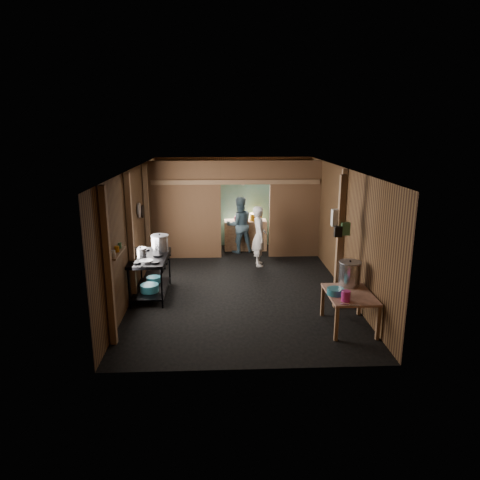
{
  "coord_description": "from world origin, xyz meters",
  "views": [
    {
      "loc": [
        -0.41,
        -9.17,
        3.45
      ],
      "look_at": [
        0.0,
        -0.2,
        1.1
      ],
      "focal_mm": 32.52,
      "sensor_mm": 36.0,
      "label": 1
    }
  ],
  "objects_px": {
    "gas_range": "(151,276)",
    "yellow_tub": "(256,217)",
    "cook": "(259,236)",
    "prep_table": "(349,310)",
    "stock_pot": "(350,274)",
    "stove_pot_large": "(160,243)",
    "pink_bucket": "(346,296)"
  },
  "relations": [
    {
      "from": "gas_range",
      "to": "stove_pot_large",
      "type": "bearing_deg",
      "value": 66.19
    },
    {
      "from": "stove_pot_large",
      "to": "cook",
      "type": "relative_size",
      "value": 0.24
    },
    {
      "from": "yellow_tub",
      "to": "cook",
      "type": "height_order",
      "value": "cook"
    },
    {
      "from": "gas_range",
      "to": "pink_bucket",
      "type": "relative_size",
      "value": 8.15
    },
    {
      "from": "cook",
      "to": "stove_pot_large",
      "type": "bearing_deg",
      "value": 123.13
    },
    {
      "from": "prep_table",
      "to": "yellow_tub",
      "type": "bearing_deg",
      "value": 103.57
    },
    {
      "from": "stock_pot",
      "to": "pink_bucket",
      "type": "relative_size",
      "value": 2.63
    },
    {
      "from": "prep_table",
      "to": "yellow_tub",
      "type": "distance_m",
      "value": 5.31
    },
    {
      "from": "yellow_tub",
      "to": "cook",
      "type": "bearing_deg",
      "value": -91.13
    },
    {
      "from": "stock_pot",
      "to": "cook",
      "type": "xyz_separation_m",
      "value": [
        -1.36,
        3.22,
        -0.08
      ]
    },
    {
      "from": "gas_range",
      "to": "pink_bucket",
      "type": "bearing_deg",
      "value": -29.25
    },
    {
      "from": "cook",
      "to": "pink_bucket",
      "type": "bearing_deg",
      "value": -166.53
    },
    {
      "from": "stock_pot",
      "to": "yellow_tub",
      "type": "distance_m",
      "value": 4.91
    },
    {
      "from": "stove_pot_large",
      "to": "cook",
      "type": "height_order",
      "value": "cook"
    },
    {
      "from": "stove_pot_large",
      "to": "pink_bucket",
      "type": "height_order",
      "value": "stove_pot_large"
    },
    {
      "from": "prep_table",
      "to": "cook",
      "type": "bearing_deg",
      "value": 109.28
    },
    {
      "from": "gas_range",
      "to": "cook",
      "type": "relative_size",
      "value": 0.95
    },
    {
      "from": "yellow_tub",
      "to": "pink_bucket",
      "type": "bearing_deg",
      "value": -78.99
    },
    {
      "from": "pink_bucket",
      "to": "prep_table",
      "type": "bearing_deg",
      "value": 62.49
    },
    {
      "from": "gas_range",
      "to": "stove_pot_large",
      "type": "relative_size",
      "value": 3.91
    },
    {
      "from": "stock_pot",
      "to": "cook",
      "type": "bearing_deg",
      "value": 112.95
    },
    {
      "from": "gas_range",
      "to": "yellow_tub",
      "type": "bearing_deg",
      "value": 54.65
    },
    {
      "from": "stock_pot",
      "to": "cook",
      "type": "height_order",
      "value": "cook"
    },
    {
      "from": "stove_pot_large",
      "to": "stock_pot",
      "type": "xyz_separation_m",
      "value": [
        3.64,
        -1.63,
        -0.18
      ]
    },
    {
      "from": "stove_pot_large",
      "to": "yellow_tub",
      "type": "bearing_deg",
      "value": 53.4
    },
    {
      "from": "yellow_tub",
      "to": "cook",
      "type": "distance_m",
      "value": 1.52
    },
    {
      "from": "yellow_tub",
      "to": "cook",
      "type": "relative_size",
      "value": 0.24
    },
    {
      "from": "prep_table",
      "to": "pink_bucket",
      "type": "distance_m",
      "value": 0.55
    },
    {
      "from": "cook",
      "to": "yellow_tub",
      "type": "bearing_deg",
      "value": -3.09
    },
    {
      "from": "prep_table",
      "to": "stock_pot",
      "type": "bearing_deg",
      "value": 76.55
    },
    {
      "from": "prep_table",
      "to": "stove_pot_large",
      "type": "xyz_separation_m",
      "value": [
        -3.54,
        2.03,
        0.71
      ]
    },
    {
      "from": "prep_table",
      "to": "stock_pot",
      "type": "distance_m",
      "value": 0.67
    }
  ]
}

